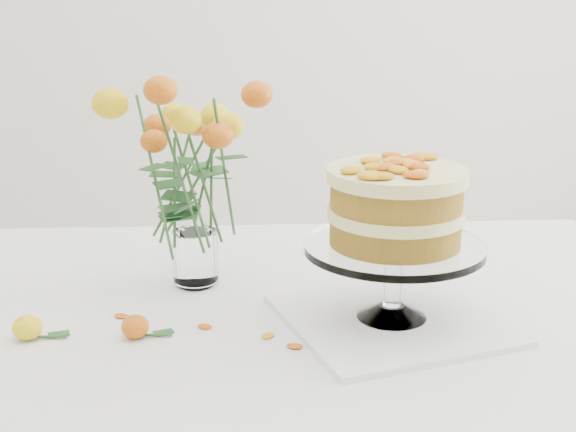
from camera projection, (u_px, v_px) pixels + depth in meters
name	position (u px, v px, depth m)	size (l,w,h in m)	color
table	(277.00, 345.00, 1.41)	(1.43, 0.93, 0.76)	tan
napkin	(391.00, 320.00, 1.31)	(0.33, 0.33, 0.01)	white
cake_stand	(396.00, 215.00, 1.26)	(0.29, 0.29, 0.26)	white
rose_vase	(192.00, 156.00, 1.40)	(0.32, 0.32, 0.41)	white
loose_rose_near	(28.00, 328.00, 1.24)	(0.08, 0.05, 0.04)	yellow
loose_rose_far	(135.00, 327.00, 1.25)	(0.08, 0.04, 0.04)	#C23909
stray_petal_a	(205.00, 327.00, 1.29)	(0.03, 0.02, 0.00)	orange
stray_petal_b	(268.00, 336.00, 1.26)	(0.03, 0.02, 0.00)	orange
stray_petal_c	(295.00, 346.00, 1.22)	(0.03, 0.02, 0.00)	orange
stray_petal_d	(122.00, 316.00, 1.33)	(0.03, 0.02, 0.00)	orange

